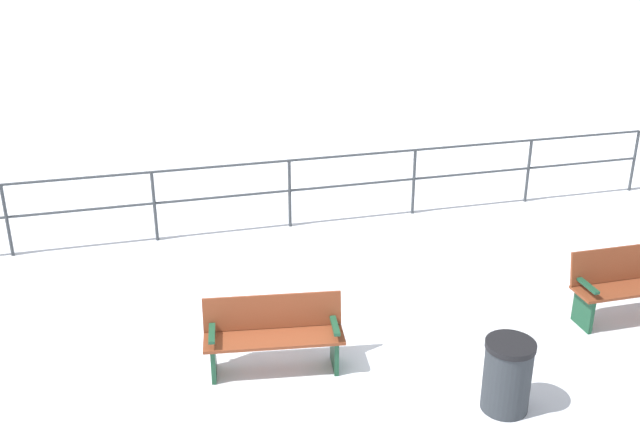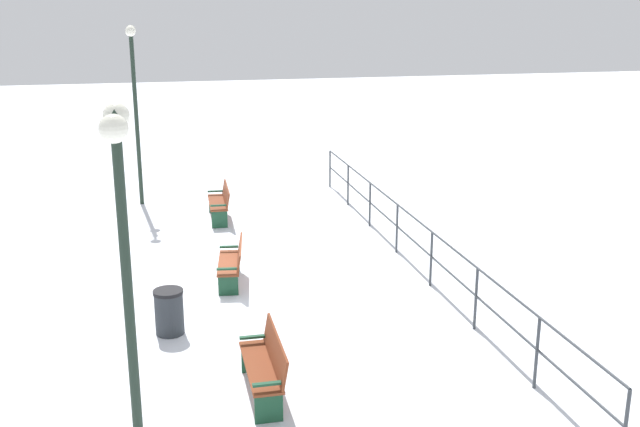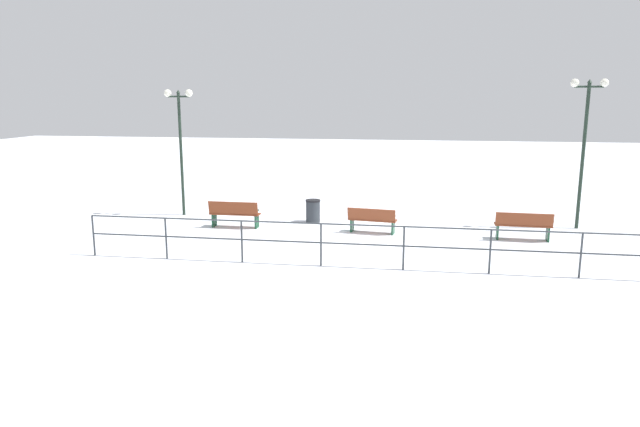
{
  "view_description": "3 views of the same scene",
  "coord_description": "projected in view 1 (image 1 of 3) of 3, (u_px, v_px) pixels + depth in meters",
  "views": [
    {
      "loc": [
        7.02,
        -1.32,
        4.87
      ],
      "look_at": [
        -2.29,
        1.16,
        0.84
      ],
      "focal_mm": 41.66,
      "sensor_mm": 36.0,
      "label": 1
    },
    {
      "loc": [
        1.51,
        14.38,
        5.55
      ],
      "look_at": [
        -2.1,
        -1.27,
        0.98
      ],
      "focal_mm": 42.16,
      "sensor_mm": 36.0,
      "label": 2
    },
    {
      "loc": [
        -18.18,
        -1.22,
        4.38
      ],
      "look_at": [
        -2.69,
        1.28,
        1.16
      ],
      "focal_mm": 32.38,
      "sensor_mm": 36.0,
      "label": 3
    }
  ],
  "objects": [
    {
      "name": "ground_plane",
      "position": [
        273.0,
        366.0,
        8.45
      ],
      "size": [
        80.0,
        80.0,
        0.0
      ],
      "primitive_type": "plane",
      "color": "white",
      "rests_on": "ground"
    },
    {
      "name": "bench_second",
      "position": [
        274.0,
        333.0,
        8.27
      ],
      "size": [
        0.7,
        1.61,
        0.84
      ],
      "rotation": [
        0.0,
        0.0,
        -0.14
      ],
      "color": "brown",
      "rests_on": "ground"
    },
    {
      "name": "bench_third",
      "position": [
        635.0,
        281.0,
        9.3
      ],
      "size": [
        0.51,
        1.7,
        0.92
      ],
      "rotation": [
        0.0,
        0.0,
        -0.01
      ],
      "color": "brown",
      "rests_on": "ground"
    },
    {
      "name": "waterfront_railing",
      "position": [
        223.0,
        188.0,
        11.58
      ],
      "size": [
        0.05,
        14.97,
        1.15
      ],
      "color": "#383D42",
      "rests_on": "ground"
    },
    {
      "name": "trash_bin",
      "position": [
        507.0,
        375.0,
        7.61
      ],
      "size": [
        0.51,
        0.51,
        0.8
      ],
      "color": "#2D3338",
      "rests_on": "ground"
    }
  ]
}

